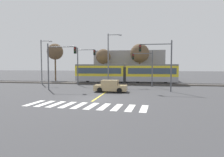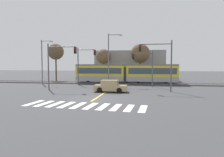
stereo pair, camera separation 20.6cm
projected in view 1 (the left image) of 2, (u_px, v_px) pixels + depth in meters
ground_plane at (95, 99)px, 20.22m from camera, size 200.00×200.00×0.00m
track_bed at (118, 83)px, 37.08m from camera, size 120.00×4.00×0.18m
rail_near at (118, 83)px, 36.37m from camera, size 120.00×0.08×0.10m
rail_far at (119, 82)px, 37.78m from camera, size 120.00×0.08×0.10m
light_rail_tram at (125, 73)px, 36.73m from camera, size 18.50×2.64×3.43m
crosswalk_stripe_0 at (34, 103)px, 18.14m from camera, size 0.75×2.83×0.01m
crosswalk_stripe_1 at (45, 104)px, 17.88m from camera, size 0.75×2.83×0.01m
crosswalk_stripe_2 at (56, 104)px, 17.62m from camera, size 0.75×2.83×0.01m
crosswalk_stripe_3 at (68, 105)px, 17.36m from camera, size 0.75×2.83×0.01m
crosswalk_stripe_4 at (79, 105)px, 17.10m from camera, size 0.75×2.83×0.01m
crosswalk_stripe_5 at (92, 106)px, 16.84m from camera, size 0.75×2.83×0.01m
crosswalk_stripe_6 at (104, 107)px, 16.58m from camera, size 0.75×2.83×0.01m
crosswalk_stripe_7 at (117, 107)px, 16.32m from camera, size 0.75×2.83×0.01m
crosswalk_stripe_8 at (130, 108)px, 16.06m from camera, size 0.75×2.83×0.01m
crosswalk_stripe_9 at (144, 109)px, 15.80m from camera, size 0.75×2.83×0.01m
lane_centre_line at (108, 91)px, 27.03m from camera, size 0.20×16.46×0.01m
sedan_crossing at (111, 86)px, 25.75m from camera, size 4.22×1.95×1.52m
traffic_light_far_right at (145, 63)px, 31.49m from camera, size 3.25×0.38×5.76m
traffic_light_mid_right at (160, 58)px, 25.83m from camera, size 4.25×0.38×6.64m
traffic_light_far_left at (83, 61)px, 34.36m from camera, size 3.25×0.38×6.47m
traffic_light_mid_left at (57, 59)px, 27.70m from camera, size 4.25×0.38×6.46m
street_lamp_west at (42, 59)px, 36.53m from camera, size 2.23×0.28×8.04m
street_lamp_centre at (110, 56)px, 34.47m from camera, size 2.47×0.28×8.85m
bare_tree_far_west at (55, 52)px, 43.56m from camera, size 3.49×3.49×8.14m
bare_tree_west at (103, 57)px, 43.29m from camera, size 3.19×3.19×6.93m
bare_tree_east at (140, 53)px, 41.51m from camera, size 3.95×3.95×7.89m
building_backdrop_far at (130, 65)px, 47.63m from camera, size 16.06×6.00×6.77m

